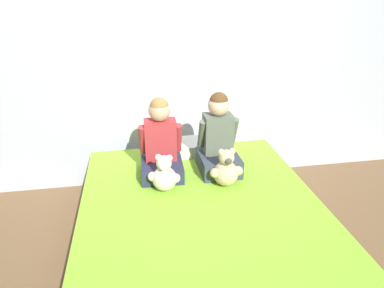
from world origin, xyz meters
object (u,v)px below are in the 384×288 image
(teddy_bear_held_by_left_child, at_px, (164,175))
(child_on_left, at_px, (161,145))
(bed, at_px, (201,227))
(child_on_right, at_px, (218,140))
(pillow_at_headboard, at_px, (184,147))
(teddy_bear_held_by_right_child, at_px, (226,170))

(teddy_bear_held_by_left_child, bearing_deg, child_on_left, 106.97)
(bed, height_order, child_on_right, child_on_right)
(teddy_bear_held_by_left_child, height_order, pillow_at_headboard, teddy_bear_held_by_left_child)
(child_on_right, distance_m, teddy_bear_held_by_left_child, 0.54)
(child_on_left, height_order, child_on_right, child_on_right)
(teddy_bear_held_by_left_child, relative_size, teddy_bear_held_by_right_child, 0.95)
(child_on_left, height_order, pillow_at_headboard, child_on_left)
(child_on_right, height_order, teddy_bear_held_by_left_child, child_on_right)
(teddy_bear_held_by_left_child, height_order, teddy_bear_held_by_right_child, teddy_bear_held_by_right_child)
(teddy_bear_held_by_left_child, distance_m, teddy_bear_held_by_right_child, 0.46)
(child_on_right, distance_m, pillow_at_headboard, 0.46)
(bed, distance_m, child_on_right, 0.70)
(child_on_left, bearing_deg, bed, -61.72)
(bed, xyz_separation_m, teddy_bear_held_by_right_child, (0.23, 0.21, 0.34))
(child_on_right, height_order, pillow_at_headboard, child_on_right)
(child_on_left, distance_m, pillow_at_headboard, 0.46)
(child_on_left, xyz_separation_m, child_on_right, (0.46, 0.00, 0.01))
(pillow_at_headboard, bearing_deg, child_on_left, -124.40)
(child_on_right, relative_size, pillow_at_headboard, 1.11)
(child_on_left, relative_size, child_on_right, 0.97)
(teddy_bear_held_by_right_child, bearing_deg, pillow_at_headboard, 110.37)
(bed, relative_size, pillow_at_headboard, 3.37)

